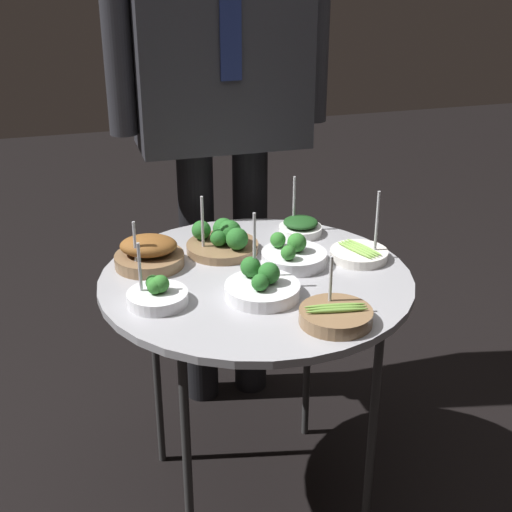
{
  "coord_description": "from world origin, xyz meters",
  "views": [
    {
      "loc": [
        -0.41,
        -1.41,
        1.37
      ],
      "look_at": [
        0.0,
        0.0,
        0.71
      ],
      "focal_mm": 50.0,
      "sensor_mm": 36.0,
      "label": 1
    }
  ],
  "objects_px": {
    "bowl_broccoli_near_rim": "(157,295)",
    "waiter_figure": "(220,60)",
    "bowl_asparagus_front_center": "(359,253)",
    "bowl_broccoli_mid_right": "(293,255)",
    "bowl_broccoli_far_rim": "(262,286)",
    "bowl_roast_mid_left": "(149,253)",
    "bowl_spinach_back_left": "(300,227)",
    "bowl_broccoli_front_left": "(223,240)",
    "bowl_asparagus_center": "(336,316)",
    "serving_cart": "(256,292)"
  },
  "relations": [
    {
      "from": "bowl_roast_mid_left",
      "to": "waiter_figure",
      "type": "distance_m",
      "value": 0.6
    },
    {
      "from": "bowl_asparagus_front_center",
      "to": "bowl_broccoli_far_rim",
      "type": "height_order",
      "value": "bowl_broccoli_far_rim"
    },
    {
      "from": "bowl_roast_mid_left",
      "to": "waiter_figure",
      "type": "xyz_separation_m",
      "value": [
        0.27,
        0.38,
        0.37
      ]
    },
    {
      "from": "bowl_broccoli_far_rim",
      "to": "waiter_figure",
      "type": "bearing_deg",
      "value": 84.14
    },
    {
      "from": "bowl_broccoli_near_rim",
      "to": "bowl_spinach_back_left",
      "type": "bearing_deg",
      "value": 33.61
    },
    {
      "from": "waiter_figure",
      "to": "bowl_asparagus_front_center",
      "type": "bearing_deg",
      "value": -65.49
    },
    {
      "from": "bowl_spinach_back_left",
      "to": "bowl_roast_mid_left",
      "type": "relative_size",
      "value": 0.9
    },
    {
      "from": "bowl_spinach_back_left",
      "to": "bowl_broccoli_front_left",
      "type": "relative_size",
      "value": 0.83
    },
    {
      "from": "bowl_spinach_back_left",
      "to": "bowl_broccoli_far_rim",
      "type": "bearing_deg",
      "value": -122.69
    },
    {
      "from": "bowl_asparagus_center",
      "to": "bowl_broccoli_mid_right",
      "type": "bearing_deg",
      "value": 88.33
    },
    {
      "from": "waiter_figure",
      "to": "bowl_broccoli_mid_right",
      "type": "bearing_deg",
      "value": -83.1
    },
    {
      "from": "bowl_asparagus_front_center",
      "to": "bowl_broccoli_mid_right",
      "type": "xyz_separation_m",
      "value": [
        -0.16,
        0.02,
        0.01
      ]
    },
    {
      "from": "serving_cart",
      "to": "waiter_figure",
      "type": "bearing_deg",
      "value": 84.77
    },
    {
      "from": "bowl_spinach_back_left",
      "to": "bowl_broccoli_front_left",
      "type": "bearing_deg",
      "value": -166.74
    },
    {
      "from": "bowl_asparagus_center",
      "to": "bowl_asparagus_front_center",
      "type": "bearing_deg",
      "value": 57.85
    },
    {
      "from": "bowl_asparagus_front_center",
      "to": "bowl_broccoli_mid_right",
      "type": "relative_size",
      "value": 1.1
    },
    {
      "from": "bowl_broccoli_near_rim",
      "to": "waiter_figure",
      "type": "height_order",
      "value": "waiter_figure"
    },
    {
      "from": "bowl_asparagus_center",
      "to": "bowl_broccoli_near_rim",
      "type": "xyz_separation_m",
      "value": [
        -0.33,
        0.18,
        0.01
      ]
    },
    {
      "from": "bowl_asparagus_front_center",
      "to": "bowl_broccoli_front_left",
      "type": "relative_size",
      "value": 0.96
    },
    {
      "from": "bowl_broccoli_mid_right",
      "to": "bowl_asparagus_center",
      "type": "height_order",
      "value": "bowl_asparagus_center"
    },
    {
      "from": "waiter_figure",
      "to": "bowl_broccoli_front_left",
      "type": "bearing_deg",
      "value": -103.71
    },
    {
      "from": "bowl_broccoli_mid_right",
      "to": "bowl_broccoli_front_left",
      "type": "height_order",
      "value": "bowl_broccoli_front_left"
    },
    {
      "from": "bowl_asparagus_center",
      "to": "waiter_figure",
      "type": "relative_size",
      "value": 0.09
    },
    {
      "from": "bowl_asparagus_center",
      "to": "bowl_roast_mid_left",
      "type": "bearing_deg",
      "value": 130.46
    },
    {
      "from": "bowl_asparagus_front_center",
      "to": "bowl_broccoli_far_rim",
      "type": "xyz_separation_m",
      "value": [
        -0.28,
        -0.12,
        0.01
      ]
    },
    {
      "from": "bowl_broccoli_mid_right",
      "to": "waiter_figure",
      "type": "height_order",
      "value": "waiter_figure"
    },
    {
      "from": "bowl_broccoli_far_rim",
      "to": "bowl_broccoli_near_rim",
      "type": "bearing_deg",
      "value": 172.83
    },
    {
      "from": "bowl_broccoli_far_rim",
      "to": "bowl_roast_mid_left",
      "type": "distance_m",
      "value": 0.31
    },
    {
      "from": "bowl_broccoli_near_rim",
      "to": "bowl_broccoli_front_left",
      "type": "bearing_deg",
      "value": 48.66
    },
    {
      "from": "serving_cart",
      "to": "bowl_asparagus_front_center",
      "type": "height_order",
      "value": "bowl_asparagus_front_center"
    },
    {
      "from": "serving_cart",
      "to": "bowl_asparagus_center",
      "type": "bearing_deg",
      "value": -69.47
    },
    {
      "from": "bowl_asparagus_center",
      "to": "serving_cart",
      "type": "bearing_deg",
      "value": 110.53
    },
    {
      "from": "bowl_broccoli_front_left",
      "to": "bowl_asparagus_center",
      "type": "bearing_deg",
      "value": -72.02
    },
    {
      "from": "bowl_broccoli_near_rim",
      "to": "waiter_figure",
      "type": "distance_m",
      "value": 0.75
    },
    {
      "from": "bowl_asparagus_front_center",
      "to": "bowl_broccoli_front_left",
      "type": "bearing_deg",
      "value": 156.06
    },
    {
      "from": "bowl_asparagus_front_center",
      "to": "bowl_broccoli_far_rim",
      "type": "distance_m",
      "value": 0.31
    },
    {
      "from": "bowl_roast_mid_left",
      "to": "bowl_broccoli_near_rim",
      "type": "relative_size",
      "value": 1.2
    },
    {
      "from": "bowl_roast_mid_left",
      "to": "bowl_broccoli_mid_right",
      "type": "bearing_deg",
      "value": -14.72
    },
    {
      "from": "serving_cart",
      "to": "bowl_broccoli_near_rim",
      "type": "height_order",
      "value": "bowl_broccoli_near_rim"
    },
    {
      "from": "bowl_asparagus_front_center",
      "to": "bowl_broccoli_mid_right",
      "type": "distance_m",
      "value": 0.16
    },
    {
      "from": "bowl_spinach_back_left",
      "to": "bowl_broccoli_mid_right",
      "type": "relative_size",
      "value": 0.95
    },
    {
      "from": "bowl_broccoli_far_rim",
      "to": "bowl_roast_mid_left",
      "type": "height_order",
      "value": "bowl_broccoli_far_rim"
    },
    {
      "from": "bowl_broccoli_front_left",
      "to": "bowl_broccoli_far_rim",
      "type": "bearing_deg",
      "value": -84.87
    },
    {
      "from": "bowl_spinach_back_left",
      "to": "bowl_broccoli_front_left",
      "type": "xyz_separation_m",
      "value": [
        -0.22,
        -0.05,
        0.01
      ]
    },
    {
      "from": "bowl_spinach_back_left",
      "to": "waiter_figure",
      "type": "height_order",
      "value": "waiter_figure"
    },
    {
      "from": "bowl_broccoli_front_left",
      "to": "bowl_broccoli_near_rim",
      "type": "bearing_deg",
      "value": -131.34
    },
    {
      "from": "bowl_broccoli_far_rim",
      "to": "bowl_roast_mid_left",
      "type": "relative_size",
      "value": 1.08
    },
    {
      "from": "bowl_broccoli_front_left",
      "to": "waiter_figure",
      "type": "relative_size",
      "value": 0.11
    },
    {
      "from": "bowl_broccoli_far_rim",
      "to": "bowl_broccoli_front_left",
      "type": "relative_size",
      "value": 1.0
    },
    {
      "from": "bowl_roast_mid_left",
      "to": "bowl_spinach_back_left",
      "type": "bearing_deg",
      "value": 11.73
    }
  ]
}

